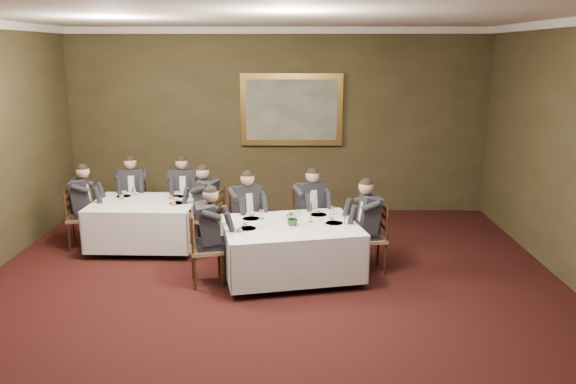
{
  "coord_description": "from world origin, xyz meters",
  "views": [
    {
      "loc": [
        0.29,
        -5.74,
        3.08
      ],
      "look_at": [
        0.22,
        1.9,
        1.15
      ],
      "focal_mm": 35.0,
      "sensor_mm": 36.0,
      "label": 1
    }
  ],
  "objects_px": {
    "diner_sec_backleft": "(133,203)",
    "chair_sec_endright": "(210,232)",
    "candlestick": "(311,211)",
    "diner_main_endleft": "(207,247)",
    "chair_sec_backright": "(184,216)",
    "diner_main_backleft": "(246,224)",
    "centerpiece": "(293,217)",
    "diner_main_endright": "(370,236)",
    "diner_sec_endleft": "(82,216)",
    "table_main": "(291,246)",
    "painting": "(292,110)",
    "chair_sec_backleft": "(134,216)",
    "chair_main_backright": "(309,234)",
    "diner_main_backright": "(309,220)",
    "diner_sec_backright": "(184,204)",
    "diner_sec_endright": "(209,218)",
    "chair_main_endleft": "(206,263)",
    "chair_sec_endleft": "(82,230)",
    "chair_main_backleft": "(246,238)",
    "chair_main_endright": "(370,252)"
  },
  "relations": [
    {
      "from": "diner_sec_backleft",
      "to": "chair_sec_endright",
      "type": "relative_size",
      "value": 1.35
    },
    {
      "from": "chair_sec_endright",
      "to": "candlestick",
      "type": "height_order",
      "value": "candlestick"
    },
    {
      "from": "diner_main_endleft",
      "to": "chair_sec_backright",
      "type": "distance_m",
      "value": 2.36
    },
    {
      "from": "diner_main_backleft",
      "to": "centerpiece",
      "type": "height_order",
      "value": "diner_main_backleft"
    },
    {
      "from": "diner_main_endright",
      "to": "diner_sec_endleft",
      "type": "height_order",
      "value": "same"
    },
    {
      "from": "table_main",
      "to": "centerpiece",
      "type": "bearing_deg",
      "value": -48.27
    },
    {
      "from": "chair_sec_backright",
      "to": "painting",
      "type": "xyz_separation_m",
      "value": [
        1.86,
        1.33,
        1.7
      ]
    },
    {
      "from": "chair_sec_backleft",
      "to": "candlestick",
      "type": "relative_size",
      "value": 2.3
    },
    {
      "from": "chair_main_backright",
      "to": "diner_main_backright",
      "type": "bearing_deg",
      "value": 90.0
    },
    {
      "from": "diner_main_endleft",
      "to": "diner_sec_backright",
      "type": "bearing_deg",
      "value": -175.1
    },
    {
      "from": "chair_sec_backleft",
      "to": "diner_sec_endleft",
      "type": "xyz_separation_m",
      "value": [
        -0.6,
        -0.82,
        0.23
      ]
    },
    {
      "from": "diner_main_endright",
      "to": "diner_sec_endright",
      "type": "xyz_separation_m",
      "value": [
        -2.42,
        0.9,
        0.0
      ]
    },
    {
      "from": "candlestick",
      "to": "chair_sec_endright",
      "type": "bearing_deg",
      "value": 146.79
    },
    {
      "from": "diner_main_backleft",
      "to": "diner_sec_endright",
      "type": "distance_m",
      "value": 0.7
    },
    {
      "from": "table_main",
      "to": "centerpiece",
      "type": "xyz_separation_m",
      "value": [
        0.03,
        -0.04,
        0.44
      ]
    },
    {
      "from": "chair_main_endleft",
      "to": "table_main",
      "type": "bearing_deg",
      "value": 88.67
    },
    {
      "from": "diner_sec_backleft",
      "to": "diner_sec_backright",
      "type": "xyz_separation_m",
      "value": [
        0.88,
        -0.02,
        0.0
      ]
    },
    {
      "from": "chair_main_backright",
      "to": "diner_main_endleft",
      "type": "relative_size",
      "value": 0.74
    },
    {
      "from": "painting",
      "to": "diner_sec_backleft",
      "type": "bearing_deg",
      "value": -154.18
    },
    {
      "from": "diner_main_backright",
      "to": "chair_sec_endleft",
      "type": "xyz_separation_m",
      "value": [
        -3.64,
        0.17,
        -0.23
      ]
    },
    {
      "from": "diner_sec_backright",
      "to": "chair_main_backleft",
      "type": "bearing_deg",
      "value": 124.57
    },
    {
      "from": "diner_main_endleft",
      "to": "diner_sec_endleft",
      "type": "height_order",
      "value": "same"
    },
    {
      "from": "diner_sec_backleft",
      "to": "chair_sec_backright",
      "type": "distance_m",
      "value": 0.9
    },
    {
      "from": "table_main",
      "to": "diner_sec_endleft",
      "type": "xyz_separation_m",
      "value": [
        -3.34,
        1.19,
        0.06
      ]
    },
    {
      "from": "table_main",
      "to": "chair_main_backright",
      "type": "xyz_separation_m",
      "value": [
        0.28,
        1.03,
        -0.17
      ]
    },
    {
      "from": "chair_sec_backright",
      "to": "chair_sec_endleft",
      "type": "relative_size",
      "value": 1.0
    },
    {
      "from": "chair_sec_backleft",
      "to": "chair_sec_backright",
      "type": "bearing_deg",
      "value": 168.05
    },
    {
      "from": "diner_main_backright",
      "to": "chair_sec_endright",
      "type": "height_order",
      "value": "diner_main_backright"
    },
    {
      "from": "diner_main_backright",
      "to": "painting",
      "type": "xyz_separation_m",
      "value": [
        -0.29,
        2.31,
        1.48
      ]
    },
    {
      "from": "chair_main_backleft",
      "to": "diner_sec_endleft",
      "type": "xyz_separation_m",
      "value": [
        -2.66,
        0.37,
        0.23
      ]
    },
    {
      "from": "chair_main_backleft",
      "to": "chair_main_backright",
      "type": "distance_m",
      "value": 0.99
    },
    {
      "from": "chair_main_endleft",
      "to": "diner_main_endright",
      "type": "distance_m",
      "value": 2.33
    },
    {
      "from": "chair_sec_backleft",
      "to": "painting",
      "type": "relative_size",
      "value": 0.52
    },
    {
      "from": "diner_sec_backleft",
      "to": "chair_sec_endleft",
      "type": "height_order",
      "value": "diner_sec_backleft"
    },
    {
      "from": "chair_sec_backleft",
      "to": "chair_sec_backright",
      "type": "relative_size",
      "value": 1.0
    },
    {
      "from": "chair_sec_endright",
      "to": "painting",
      "type": "height_order",
      "value": "painting"
    },
    {
      "from": "diner_sec_endleft",
      "to": "painting",
      "type": "relative_size",
      "value": 0.7
    },
    {
      "from": "table_main",
      "to": "chair_sec_backleft",
      "type": "xyz_separation_m",
      "value": [
        -2.74,
        2.01,
        -0.17
      ]
    },
    {
      "from": "diner_main_backleft",
      "to": "chair_main_backright",
      "type": "height_order",
      "value": "diner_main_backleft"
    },
    {
      "from": "chair_main_endleft",
      "to": "chair_sec_backright",
      "type": "bearing_deg",
      "value": -175.42
    },
    {
      "from": "diner_sec_endright",
      "to": "centerpiece",
      "type": "bearing_deg",
      "value": -116.02
    },
    {
      "from": "diner_main_backleft",
      "to": "diner_sec_endright",
      "type": "height_order",
      "value": "same"
    },
    {
      "from": "table_main",
      "to": "diner_main_backright",
      "type": "bearing_deg",
      "value": 74.1
    },
    {
      "from": "table_main",
      "to": "chair_sec_backright",
      "type": "xyz_separation_m",
      "value": [
        -1.86,
        1.99,
        -0.17
      ]
    },
    {
      "from": "chair_sec_backright",
      "to": "painting",
      "type": "distance_m",
      "value": 2.86
    },
    {
      "from": "chair_main_endright",
      "to": "chair_sec_backright",
      "type": "bearing_deg",
      "value": 53.17
    },
    {
      "from": "chair_main_endleft",
      "to": "painting",
      "type": "bearing_deg",
      "value": 148.95
    },
    {
      "from": "chair_main_endright",
      "to": "chair_main_backright",
      "type": "bearing_deg",
      "value": 40.87
    },
    {
      "from": "diner_main_endleft",
      "to": "diner_main_endright",
      "type": "xyz_separation_m",
      "value": [
        2.26,
        0.48,
        0.0
      ]
    },
    {
      "from": "diner_main_endleft",
      "to": "chair_sec_endleft",
      "type": "bearing_deg",
      "value": -136.02
    }
  ]
}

